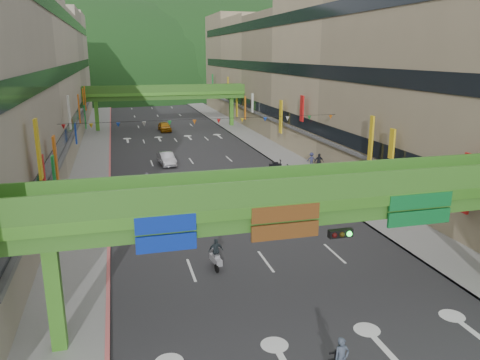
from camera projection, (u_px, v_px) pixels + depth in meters
name	position (u px, v px, depth m)	size (l,w,h in m)	color
road_slab	(179.00, 145.00, 63.42)	(18.00, 140.00, 0.02)	#28282B
sidewalk_left	(95.00, 149.00, 60.67)	(4.00, 140.00, 0.15)	gray
sidewalk_right	(257.00, 141.00, 66.13)	(4.00, 140.00, 0.15)	gray
curb_left	(110.00, 148.00, 61.14)	(0.20, 140.00, 0.18)	#CC5959
curb_right	(244.00, 141.00, 65.66)	(0.20, 140.00, 0.18)	gray
building_row_left	(20.00, 76.00, 56.25)	(12.80, 95.00, 19.00)	#9E937F
building_row_right	(312.00, 72.00, 65.64)	(12.80, 95.00, 19.00)	gray
overpass_near	(334.00, 214.00, 20.68)	(28.00, 12.27, 7.10)	#4C9E2D
overpass_far	(166.00, 96.00, 76.00)	(28.00, 2.20, 7.10)	#4C9E2D
hill_left	(93.00, 89.00, 162.28)	(168.00, 140.00, 112.00)	#1C4419
hill_right	(197.00, 84.00, 190.87)	(208.00, 176.00, 128.00)	#1C4419
bunting_string	(207.00, 122.00, 43.21)	(26.00, 0.36, 0.47)	black
scooter_rider_mid	(250.00, 185.00, 39.87)	(0.95, 1.60, 2.23)	black
scooter_rider_left	(216.00, 254.00, 26.89)	(0.92, 1.60, 1.85)	gray
scooter_rider_far	(147.00, 183.00, 41.54)	(0.75, 1.60, 1.86)	maroon
parked_scooter_row	(286.00, 173.00, 46.61)	(1.60, 7.15, 1.08)	black
car_silver	(167.00, 159.00, 52.02)	(1.48, 4.25, 1.40)	#B9B7C1
car_yellow	(165.00, 127.00, 74.54)	(1.75, 4.34, 1.48)	orange
pedestrian_red	(323.00, 181.00, 42.56)	(0.76, 0.59, 1.56)	#B11A3F
pedestrian_dark	(319.00, 163.00, 49.09)	(1.05, 0.44, 1.79)	black
pedestrian_blue	(311.00, 161.00, 50.92)	(0.70, 0.45, 1.51)	#2A2E50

